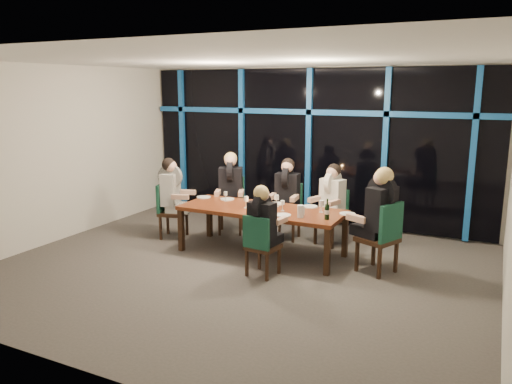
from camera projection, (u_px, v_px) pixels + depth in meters
room at (237, 131)px, 6.91m from camera, size 7.04×7.00×3.02m
window_wall at (310, 144)px, 9.57m from camera, size 6.86×0.43×2.94m
dining_table at (262, 212)px, 7.89m from camera, size 2.60×1.00×0.75m
chair_far_left at (231, 202)px, 9.15m from camera, size 0.61×0.61×1.01m
chair_far_mid at (288, 208)px, 8.79m from camera, size 0.49×0.49×0.97m
chair_far_right at (333, 213)px, 8.45m from camera, size 0.55×0.55×0.94m
chair_end_left at (169, 208)px, 8.79m from camera, size 0.56×0.56×0.97m
chair_end_right at (383, 234)px, 7.05m from camera, size 0.64×0.64×1.05m
chair_near_mid at (260, 243)px, 6.95m from camera, size 0.46×0.46×0.89m
diner_far_left at (231, 181)px, 8.98m from camera, size 0.63×0.69×0.98m
diner_far_mid at (287, 187)px, 8.63m from camera, size 0.51×0.63×0.95m
diner_far_right at (331, 193)px, 8.32m from camera, size 0.56×0.64×0.92m
diner_end_left at (172, 186)px, 8.69m from camera, size 0.66×0.56×0.95m
diner_end_right at (379, 204)px, 7.03m from camera, size 0.72×0.66×1.03m
diner_near_mid at (263, 217)px, 6.94m from camera, size 0.47×0.58×0.87m
plate_far_left at (227, 199)px, 8.47m from camera, size 0.24×0.24×0.01m
plate_far_mid at (277, 204)px, 8.15m from camera, size 0.24×0.24×0.01m
plate_far_right at (310, 206)px, 7.95m from camera, size 0.24×0.24×0.01m
plate_end_left at (204, 197)px, 8.63m from camera, size 0.24×0.24×0.01m
plate_end_right at (345, 213)px, 7.52m from camera, size 0.24×0.24×0.01m
plate_near_mid at (283, 215)px, 7.42m from camera, size 0.24×0.24×0.01m
wine_bottle at (327, 212)px, 7.19m from camera, size 0.07×0.07×0.31m
water_pitcher at (301, 211)px, 7.31m from camera, size 0.11×0.10×0.18m
tea_light at (257, 209)px, 7.74m from camera, size 0.05×0.05×0.03m
wine_glass_a at (246, 199)px, 7.87m from camera, size 0.07×0.07×0.19m
wine_glass_b at (277, 198)px, 7.94m from camera, size 0.07×0.07×0.19m
wine_glass_c at (283, 203)px, 7.68m from camera, size 0.06×0.06×0.16m
wine_glass_d at (226, 194)px, 8.34m from camera, size 0.06×0.06×0.16m
wine_glass_e at (322, 204)px, 7.59m from camera, size 0.07×0.07×0.19m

